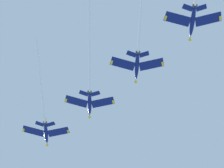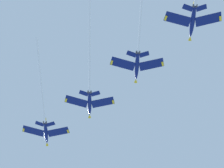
% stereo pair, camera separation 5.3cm
% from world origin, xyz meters
% --- Properties ---
extents(jet_lead, '(47.29, 25.95, 19.58)m').
position_xyz_m(jet_lead, '(-7.12, -19.87, 147.05)').
color(jet_lead, navy).
extents(jet_second, '(47.45, 26.11, 19.43)m').
position_xyz_m(jet_second, '(0.72, 3.36, 141.61)').
color(jet_second, navy).
extents(jet_third, '(40.06, 22.72, 16.12)m').
position_xyz_m(jet_third, '(7.48, 25.03, 135.81)').
color(jet_third, navy).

